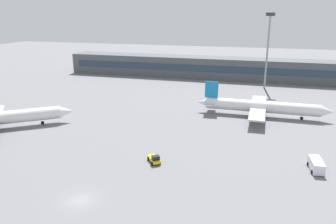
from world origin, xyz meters
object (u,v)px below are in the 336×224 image
at_px(baggage_tug_yellow, 154,159).
at_px(floodlight_tower_west, 268,46).
at_px(airplane_mid, 262,107).
at_px(service_van_white, 316,165).

height_order(baggage_tug_yellow, floodlight_tower_west, floodlight_tower_west).
distance_m(airplane_mid, baggage_tug_yellow, 41.60).
distance_m(airplane_mid, service_van_white, 33.15).
distance_m(baggage_tug_yellow, floodlight_tower_west, 78.08).
bearing_deg(floodlight_tower_west, airplane_mid, -90.64).
distance_m(service_van_white, floodlight_tower_west, 71.04).
bearing_deg(airplane_mid, baggage_tug_yellow, -118.07).
height_order(airplane_mid, floodlight_tower_west, floodlight_tower_west).
bearing_deg(baggage_tug_yellow, floodlight_tower_west, 74.89).
xyz_separation_m(airplane_mid, baggage_tug_yellow, (-19.55, -36.66, -1.99)).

